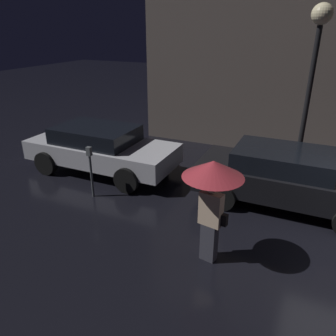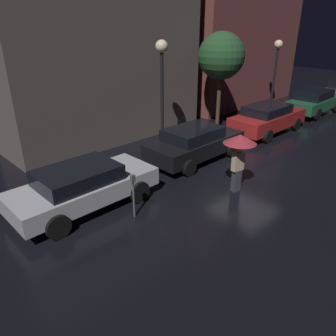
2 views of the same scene
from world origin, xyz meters
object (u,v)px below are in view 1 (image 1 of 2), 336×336
at_px(parked_car_silver, 101,148).
at_px(pedestrian_with_umbrella, 213,182).
at_px(parked_car_black, 287,176).
at_px(parking_meter, 91,167).
at_px(street_lamp_near, 316,50).

relative_size(parked_car_silver, pedestrian_with_umbrella, 2.23).
height_order(parked_car_black, parking_meter, parked_car_black).
height_order(parked_car_silver, parked_car_black, parked_car_black).
distance_m(parking_meter, street_lamp_near, 6.46).
distance_m(parked_car_black, pedestrian_with_umbrella, 3.08).
xyz_separation_m(pedestrian_with_umbrella, parking_meter, (-3.46, 1.12, -0.77)).
distance_m(parked_car_silver, pedestrian_with_umbrella, 5.03).
height_order(pedestrian_with_umbrella, street_lamp_near, street_lamp_near).
relative_size(parked_car_silver, street_lamp_near, 0.97).
xyz_separation_m(parked_car_silver, parking_meter, (0.75, -1.48, 0.09)).
height_order(parked_car_black, street_lamp_near, street_lamp_near).
height_order(parked_car_silver, street_lamp_near, street_lamp_near).
distance_m(parked_car_silver, parking_meter, 1.66).
distance_m(pedestrian_with_umbrella, street_lamp_near, 5.29).
xyz_separation_m(parked_car_black, parking_meter, (-4.48, -1.65, 0.09)).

